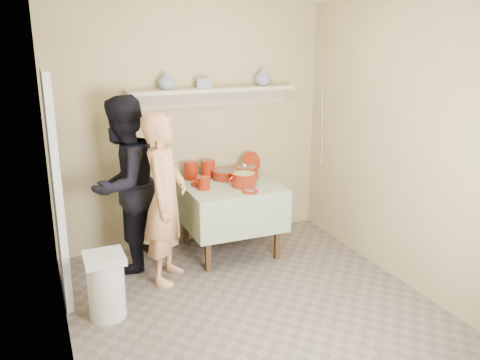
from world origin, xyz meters
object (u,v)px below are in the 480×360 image
person_cook (165,199)px  person_helper (124,185)px  cazuela_rice (244,178)px  trash_bin (106,286)px  serving_table (229,194)px

person_cook → person_helper: size_ratio=0.93×
person_cook → person_helper: 0.51m
cazuela_rice → trash_bin: size_ratio=0.59×
serving_table → person_cook: bearing=-154.0°
cazuela_rice → trash_bin: (-1.52, -0.69, -0.56)m
person_helper → cazuela_rice: bearing=126.8°
person_cook → cazuela_rice: (0.88, 0.22, 0.04)m
serving_table → cazuela_rice: (0.10, -0.17, 0.20)m
cazuela_rice → trash_bin: cazuela_rice is taller
person_helper → serving_table: size_ratio=1.77×
person_helper → trash_bin: (-0.34, -0.88, -0.58)m
person_cook → person_helper: (-0.30, 0.41, 0.06)m
serving_table → trash_bin: size_ratio=1.74×
cazuela_rice → person_cook: bearing=-166.1°
person_cook → serving_table: (0.78, 0.38, -0.16)m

